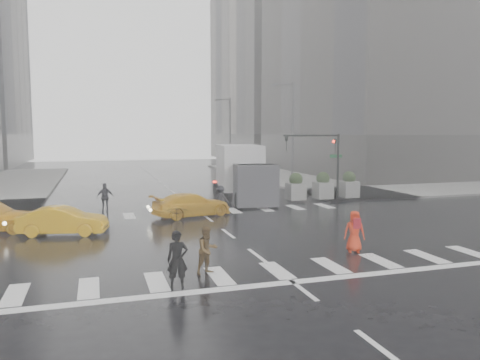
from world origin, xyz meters
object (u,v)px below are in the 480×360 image
object	(u,v)px
pedestrian_brown	(207,250)
box_truck	(243,172)
traffic_signal_pole	(325,153)
pedestrian_orange	(354,231)
taxi_mid	(63,221)

from	to	relation	value
pedestrian_brown	box_truck	size ratio (longest dim) A/B	0.22
pedestrian_brown	traffic_signal_pole	bearing A→B (deg)	27.59
pedestrian_orange	taxi_mid	bearing A→B (deg)	174.30
taxi_mid	pedestrian_brown	bearing A→B (deg)	-135.31
taxi_mid	box_truck	size ratio (longest dim) A/B	0.55
traffic_signal_pole	pedestrian_orange	bearing A→B (deg)	-112.60
traffic_signal_pole	pedestrian_brown	xyz separation A→B (m)	(-11.30, -13.66, -2.43)
pedestrian_orange	traffic_signal_pole	bearing A→B (deg)	92.84
traffic_signal_pole	box_truck	world-z (taller)	traffic_signal_pole
pedestrian_brown	taxi_mid	distance (m)	9.08
traffic_signal_pole	taxi_mid	bearing A→B (deg)	-159.64
taxi_mid	box_truck	distance (m)	13.30
taxi_mid	box_truck	world-z (taller)	box_truck
traffic_signal_pole	pedestrian_brown	bearing A→B (deg)	-129.61
pedestrian_orange	taxi_mid	distance (m)	12.78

